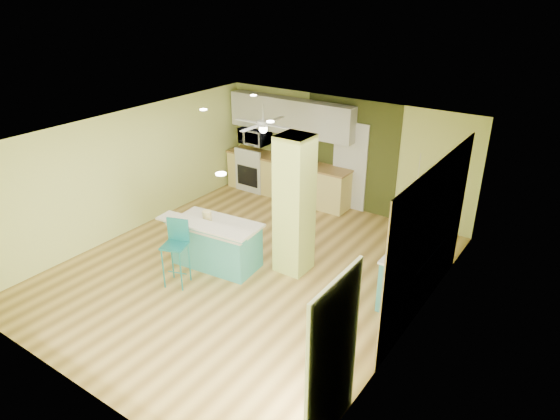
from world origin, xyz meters
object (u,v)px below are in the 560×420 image
object	(u,v)px
canister	(207,216)
fruit_bowl	(310,164)
bar_stool	(176,242)
side_counter	(411,273)
peninsula	(216,243)

from	to	relation	value
canister	fruit_bowl	bearing A→B (deg)	87.86
fruit_bowl	bar_stool	bearing A→B (deg)	-91.20
bar_stool	canister	xyz separation A→B (m)	(-0.04, 0.82, 0.15)
bar_stool	side_counter	distance (m)	3.90
side_counter	peninsula	bearing A→B (deg)	-162.78
side_counter	bar_stool	bearing A→B (deg)	-152.14
side_counter	canister	world-z (taller)	canister
side_counter	canister	size ratio (longest dim) A/B	7.48
side_counter	canister	bearing A→B (deg)	-163.94
bar_stool	canister	bearing A→B (deg)	74.08
peninsula	fruit_bowl	bearing A→B (deg)	85.57
peninsula	side_counter	distance (m)	3.43
fruit_bowl	canister	distance (m)	3.32
peninsula	canister	distance (m)	0.52
bar_stool	fruit_bowl	size ratio (longest dim) A/B	3.46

